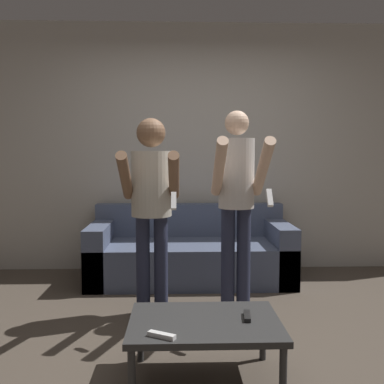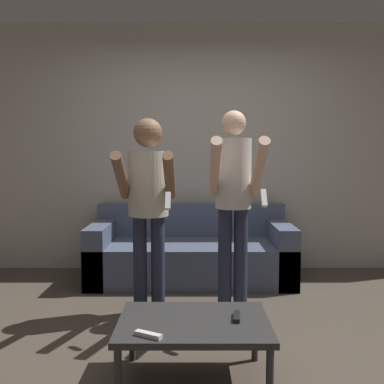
{
  "view_description": "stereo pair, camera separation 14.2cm",
  "coord_description": "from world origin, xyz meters",
  "px_view_note": "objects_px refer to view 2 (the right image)",
  "views": [
    {
      "loc": [
        -0.22,
        -3.04,
        1.3
      ],
      "look_at": [
        -0.09,
        0.96,
        0.95
      ],
      "focal_mm": 42.0,
      "sensor_mm": 36.0,
      "label": 1
    },
    {
      "loc": [
        -0.08,
        -3.05,
        1.3
      ],
      "look_at": [
        -0.09,
        0.96,
        0.95
      ],
      "focal_mm": 42.0,
      "sensor_mm": 36.0,
      "label": 2
    }
  ],
  "objects_px": {
    "coffee_table": "(195,326)",
    "person_standing_right": "(235,192)",
    "remote_near": "(149,335)",
    "remote_far": "(238,317)",
    "couch": "(192,254)",
    "person_standing_left": "(149,194)"
  },
  "relations": [
    {
      "from": "coffee_table",
      "to": "couch",
      "type": "bearing_deg",
      "value": 90.53
    },
    {
      "from": "couch",
      "to": "person_standing_right",
      "type": "bearing_deg",
      "value": -71.67
    },
    {
      "from": "person_standing_right",
      "to": "couch",
      "type": "bearing_deg",
      "value": 108.33
    },
    {
      "from": "person_standing_left",
      "to": "remote_near",
      "type": "bearing_deg",
      "value": -84.66
    },
    {
      "from": "couch",
      "to": "person_standing_left",
      "type": "height_order",
      "value": "person_standing_left"
    },
    {
      "from": "coffee_table",
      "to": "person_standing_right",
      "type": "bearing_deg",
      "value": 73.42
    },
    {
      "from": "person_standing_left",
      "to": "person_standing_right",
      "type": "distance_m",
      "value": 0.67
    },
    {
      "from": "coffee_table",
      "to": "remote_near",
      "type": "distance_m",
      "value": 0.33
    },
    {
      "from": "couch",
      "to": "coffee_table",
      "type": "relative_size",
      "value": 2.38
    },
    {
      "from": "couch",
      "to": "remote_near",
      "type": "xyz_separation_m",
      "value": [
        -0.21,
        -2.31,
        0.12
      ]
    },
    {
      "from": "person_standing_left",
      "to": "remote_far",
      "type": "bearing_deg",
      "value": -60.37
    },
    {
      "from": "coffee_table",
      "to": "person_standing_left",
      "type": "bearing_deg",
      "value": 108.3
    },
    {
      "from": "person_standing_left",
      "to": "couch",
      "type": "bearing_deg",
      "value": 71.55
    },
    {
      "from": "coffee_table",
      "to": "remote_far",
      "type": "height_order",
      "value": "remote_far"
    },
    {
      "from": "remote_far",
      "to": "person_standing_right",
      "type": "bearing_deg",
      "value": 85.94
    },
    {
      "from": "couch",
      "to": "remote_near",
      "type": "relative_size",
      "value": 13.52
    },
    {
      "from": "person_standing_left",
      "to": "person_standing_right",
      "type": "xyz_separation_m",
      "value": [
        0.67,
        -0.01,
        0.02
      ]
    },
    {
      "from": "couch",
      "to": "coffee_table",
      "type": "xyz_separation_m",
      "value": [
        0.02,
        -2.08,
        0.07
      ]
    },
    {
      "from": "person_standing_right",
      "to": "remote_near",
      "type": "height_order",
      "value": "person_standing_right"
    },
    {
      "from": "couch",
      "to": "remote_far",
      "type": "xyz_separation_m",
      "value": [
        0.26,
        -2.06,
        0.12
      ]
    },
    {
      "from": "couch",
      "to": "person_standing_right",
      "type": "height_order",
      "value": "person_standing_right"
    },
    {
      "from": "person_standing_right",
      "to": "remote_near",
      "type": "bearing_deg",
      "value": -112.99
    }
  ]
}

